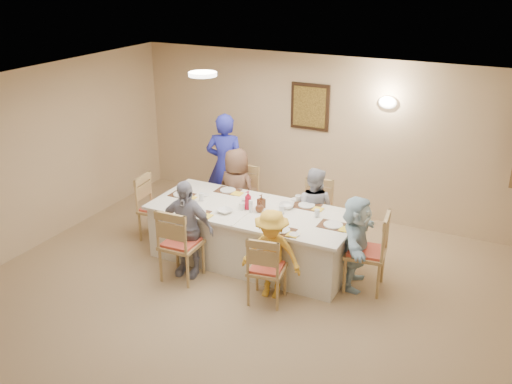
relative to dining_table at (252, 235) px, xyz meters
The scene contains 44 objects.
ground 1.55m from the dining_table, 78.75° to the right, with size 7.00×7.00×0.00m, color #987A5A.
room_walls 1.88m from the dining_table, 78.75° to the right, with size 7.00×7.00×7.00m.
wall_picture 2.39m from the dining_table, 90.18° to the left, with size 0.62×0.05×0.72m.
wall_sconce 2.76m from the dining_table, 58.71° to the left, with size 0.26×0.09×0.18m, color white.
ceiling_light 2.21m from the dining_table, behind, with size 0.36×0.36×0.05m, color white.
dining_table is the anchor object (origin of this frame).
chair_back_left 1.01m from the dining_table, 126.87° to the left, with size 0.46×0.46×0.97m, color tan, non-canonical shape.
chair_back_right 1.00m from the dining_table, 53.13° to the left, with size 0.45×0.45×0.95m, color tan, non-canonical shape.
chair_front_left 1.01m from the dining_table, 126.87° to the right, with size 0.48×0.48×1.00m, color tan, non-canonical shape.
chair_front_right 1.00m from the dining_table, 53.13° to the right, with size 0.43×0.43×0.90m, color tan, non-canonical shape.
chair_left_end 1.55m from the dining_table, behind, with size 0.46×0.46×0.95m, color tan, non-canonical shape.
chair_right_end 1.56m from the dining_table, ahead, with size 0.49×0.49×1.02m, color tan, non-canonical shape.
diner_back_left 0.95m from the dining_table, 131.42° to the left, with size 0.68×0.48×1.31m, color brown.
diner_back_right 0.93m from the dining_table, 48.58° to the left, with size 0.60×0.48×1.21m, color #A8AABB.
diner_front_left 0.95m from the dining_table, 131.42° to the right, with size 0.79×0.40×1.29m, color #9494A6.
diner_front_right 0.93m from the dining_table, 48.58° to the right, with size 0.78×0.51×1.13m, color gold.
diner_right_end 1.44m from the dining_table, ahead, with size 0.55×1.16×1.20m, color #C6E8F9.
caregiver 1.62m from the dining_table, 132.40° to the left, with size 0.69×0.54×1.67m, color #262BAB.
placemat_fl 0.83m from the dining_table, 145.01° to the right, with size 0.33×0.25×0.01m, color #472B19.
plate_fl 0.83m from the dining_table, 145.01° to the right, with size 0.25×0.25×0.02m, color white.
napkin_fl 0.74m from the dining_table, 131.78° to the right, with size 0.14×0.14×0.01m, color yellow.
placemat_fr 0.83m from the dining_table, 34.99° to the right, with size 0.35×0.26×0.01m, color #472B19.
plate_fr 0.83m from the dining_table, 34.99° to the right, with size 0.23×0.23×0.01m, color white.
napkin_fr 0.99m from the dining_table, 31.07° to the right, with size 0.14×0.14×0.01m, color yellow.
placemat_bl 0.83m from the dining_table, 145.01° to the left, with size 0.34×0.25×0.01m, color #472B19.
plate_bl 0.83m from the dining_table, 145.01° to the left, with size 0.22×0.22×0.01m, color white.
napkin_bl 0.68m from the dining_table, 138.62° to the left, with size 0.14×0.14×0.01m, color yellow.
placemat_br 0.83m from the dining_table, 34.99° to the left, with size 0.37×0.27×0.01m, color #472B19.
plate_br 0.83m from the dining_table, 34.99° to the left, with size 0.22×0.22×0.01m, color white.
napkin_br 0.95m from the dining_table, 25.38° to the left, with size 0.13×0.13×0.01m, color yellow.
placemat_le 1.16m from the dining_table, behind, with size 0.33×0.25×0.01m, color #472B19.
plate_le 1.17m from the dining_table, behind, with size 0.24×0.24×0.02m, color white.
napkin_le 1.00m from the dining_table, behind, with size 0.13×0.13×0.01m, color yellow.
placemat_re 1.18m from the dining_table, ahead, with size 0.36×0.26×0.01m, color #472B19.
plate_re 1.19m from the dining_table, ahead, with size 0.24×0.24×0.01m, color white.
napkin_re 1.36m from the dining_table, ahead, with size 0.15×0.15×0.01m, color yellow.
teacup_a 0.99m from the dining_table, 157.38° to the right, with size 0.14×0.14×0.08m, color white.
teacup_b 0.80m from the dining_table, 50.02° to the left, with size 0.11×0.11×0.08m, color white.
bowl_a 0.55m from the dining_table, 136.76° to the right, with size 0.25×0.25×0.05m, color white.
bowl_b 0.61m from the dining_table, 31.42° to the left, with size 0.24×0.24×0.06m, color white.
condiment_ketchup 0.51m from the dining_table, 164.70° to the right, with size 0.11×0.12×0.25m, color #A90E28.
condiment_brown 0.49m from the dining_table, 47.13° to the left, with size 0.11×0.11×0.19m, color #532B16.
condiment_malt 0.47m from the dining_table, 14.29° to the right, with size 0.13×0.13×0.14m, color #532B16.
drinking_glass 0.46m from the dining_table, 161.57° to the left, with size 0.06×0.06×0.09m, color silver.
Camera 1 is at (2.81, -4.63, 3.80)m, focal length 40.00 mm.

